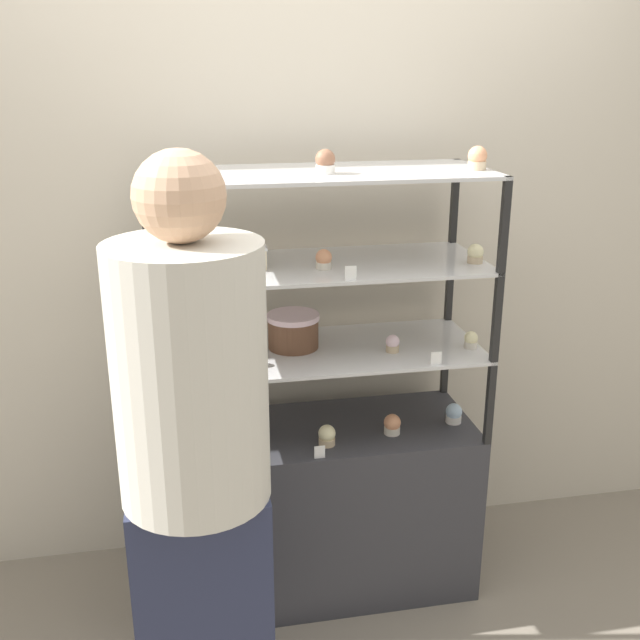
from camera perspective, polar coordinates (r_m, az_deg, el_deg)
The scene contains 28 objects.
ground_plane at distance 3.07m, azimuth -0.00°, elevation -19.13°, with size 20.00×20.00×0.00m, color gray.
back_wall at distance 2.85m, azimuth -1.45°, elevation 6.93°, with size 8.00×0.05×2.60m.
display_base at distance 2.88m, azimuth -0.00°, elevation -14.02°, with size 1.11×0.46×0.65m.
display_riser_lower at distance 2.60m, azimuth -0.00°, elevation -2.67°, with size 1.11×0.46×0.30m.
display_riser_middle at distance 2.50m, azimuth -0.00°, elevation 3.84°, with size 1.11×0.46×0.30m.
display_riser_upper at distance 2.44m, azimuth -0.00°, elevation 10.77°, with size 1.11×0.46×0.30m.
layer_cake_centerpiece at distance 2.59m, azimuth -2.06°, elevation -0.81°, with size 0.18×0.18×0.12m.
sheet_cake_frosted at distance 2.47m, azimuth -7.26°, elevation 4.89°, with size 0.26×0.15×0.07m.
cupcake_0 at distance 2.55m, azimuth -10.77°, elevation -9.66°, with size 0.06×0.06×0.07m.
cupcake_1 at distance 2.63m, azimuth -4.98°, elevation -8.41°, with size 0.06×0.06×0.07m.
cupcake_2 at distance 2.59m, azimuth 0.61°, elevation -8.79°, with size 0.06×0.06×0.07m.
cupcake_3 at distance 2.68m, azimuth 5.52°, elevation -7.94°, with size 0.06×0.06×0.07m.
cupcake_4 at distance 2.79m, azimuth 10.16°, elevation -7.03°, with size 0.06×0.06×0.07m.
price_tag_0 at distance 2.52m, azimuth -0.03°, elevation -10.03°, with size 0.04×0.00×0.04m.
cupcake_5 at distance 2.47m, azimuth -10.98°, elevation -2.95°, with size 0.05×0.05×0.06m.
cupcake_6 at distance 2.45m, azimuth -5.57°, elevation -2.87°, with size 0.05×0.05×0.06m.
cupcake_7 at distance 2.57m, azimuth 5.55°, elevation -1.81°, with size 0.05×0.05×0.06m.
cupcake_8 at distance 2.64m, azimuth 11.43°, elevation -1.50°, with size 0.05×0.05×0.06m.
price_tag_1 at distance 2.48m, azimuth 8.85°, elevation -2.90°, with size 0.04×0.00×0.04m.
cupcake_9 at distance 2.40m, azimuth -11.57°, elevation 4.05°, with size 0.05×0.05×0.06m.
cupcake_10 at distance 2.43m, azimuth 0.35°, elevation 4.63°, with size 0.05×0.05×0.06m.
cupcake_11 at distance 2.55m, azimuth 11.75°, elevation 4.96°, with size 0.05×0.05×0.06m.
price_tag_2 at distance 2.30m, azimuth 2.35°, elevation 3.60°, with size 0.04×0.00×0.04m.
cupcake_12 at distance 2.29m, azimuth -11.81°, elevation 11.30°, with size 0.06×0.06×0.08m.
cupcake_13 at distance 2.37m, azimuth 0.40°, elevation 11.94°, with size 0.06×0.06×0.08m.
cupcake_14 at distance 2.52m, azimuth 11.90°, elevation 11.96°, with size 0.06×0.06×0.08m.
price_tag_3 at distance 2.18m, azimuth -9.14°, elevation 10.71°, with size 0.04×0.00×0.04m.
customer_figure at distance 2.04m, azimuth -9.51°, elevation -10.02°, with size 0.40×0.40×1.71m.
Camera 1 is at (-0.46, -2.37, 1.89)m, focal length 42.00 mm.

